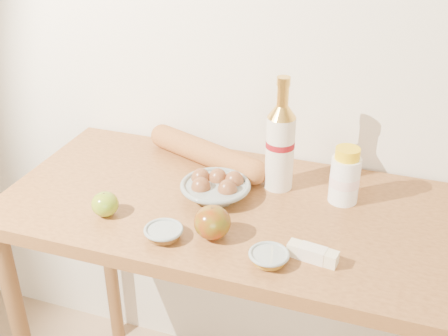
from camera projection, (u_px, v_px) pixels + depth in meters
The scene contains 11 objects.
back_wall at pixel (266, 22), 1.57m from camera, with size 3.50×0.02×2.60m, color white.
table at pixel (228, 240), 1.55m from camera, with size 1.20×0.60×0.90m.
bourbon_bottle at pixel (280, 145), 1.50m from camera, with size 0.08×0.08×0.32m.
cream_bottle at pixel (345, 177), 1.46m from camera, with size 0.10×0.10×0.16m.
egg_bowl at pixel (216, 188), 1.50m from camera, with size 0.22×0.22×0.07m.
baguette at pixel (206, 153), 1.66m from camera, with size 0.43×0.23×0.07m.
apple_yellowgreen at pixel (105, 204), 1.42m from camera, with size 0.08×0.08×0.06m.
apple_redgreen_right at pixel (212, 222), 1.33m from camera, with size 0.12×0.12×0.08m.
sugar_bowl at pixel (164, 233), 1.34m from camera, with size 0.12×0.12×0.03m.
syrup_bowl at pixel (269, 257), 1.26m from camera, with size 0.12×0.12×0.03m.
butter_stick at pixel (313, 254), 1.27m from camera, with size 0.12×0.05×0.03m.
Camera 1 is at (0.40, -0.01, 1.70)m, focal length 45.00 mm.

